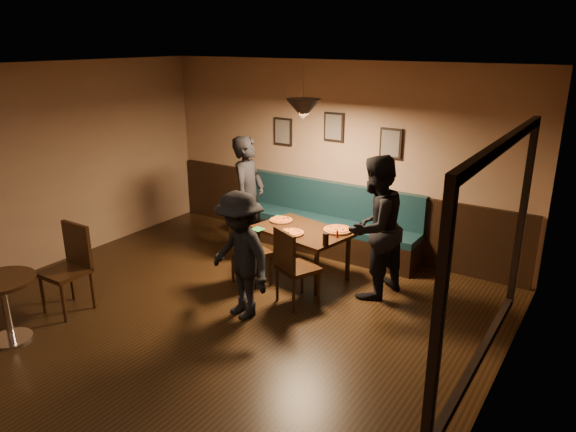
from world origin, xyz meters
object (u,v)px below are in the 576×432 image
object	(u,v)px
dining_table	(302,252)
soda_glass	(326,239)
chair_near_right	(298,266)
cafe_table	(6,310)
cafe_chair_far	(65,270)
diner_front	(240,256)
chair_near_left	(251,250)
diner_left	(249,199)
tabasco_bottle	(337,233)
booth_bench	(323,219)
diner_right	(374,227)

from	to	relation	value
dining_table	soda_glass	bearing A→B (deg)	-20.85
chair_near_right	cafe_table	size ratio (longest dim) A/B	1.34
cafe_chair_far	diner_front	bearing A→B (deg)	-149.93
chair_near_left	diner_left	distance (m)	1.02
soda_glass	dining_table	bearing A→B (deg)	148.19
diner_left	tabasco_bottle	size ratio (longest dim) A/B	16.20
chair_near_left	chair_near_right	xyz separation A→B (m)	(0.79, -0.11, 0.01)
chair_near_left	cafe_chair_far	world-z (taller)	cafe_chair_far
cafe_table	tabasco_bottle	bearing A→B (deg)	53.86
cafe_table	dining_table	bearing A→B (deg)	60.80
diner_front	cafe_chair_far	distance (m)	2.08
tabasco_bottle	booth_bench	bearing A→B (deg)	127.95
diner_right	tabasco_bottle	bearing A→B (deg)	-76.11
chair_near_right	cafe_table	world-z (taller)	chair_near_right
booth_bench	diner_left	bearing A→B (deg)	-132.16
dining_table	diner_right	bearing A→B (deg)	10.85
chair_near_left	diner_front	world-z (taller)	diner_front
dining_table	tabasco_bottle	bearing A→B (deg)	10.09
chair_near_right	chair_near_left	bearing A→B (deg)	-163.59
cafe_table	diner_right	bearing A→B (deg)	48.32
diner_left	soda_glass	distance (m)	1.60
cafe_table	cafe_chair_far	xyz separation A→B (m)	(-0.04, 0.75, 0.16)
diner_front	cafe_chair_far	xyz separation A→B (m)	(-1.78, -1.04, -0.23)
booth_bench	cafe_chair_far	xyz separation A→B (m)	(-1.57, -3.32, 0.02)
cafe_table	cafe_chair_far	distance (m)	0.77
soda_glass	diner_right	bearing A→B (deg)	34.49
diner_right	soda_glass	bearing A→B (deg)	-42.31
dining_table	chair_near_right	xyz separation A→B (m)	(0.38, -0.72, 0.15)
dining_table	diner_left	distance (m)	1.14
chair_near_left	soda_glass	distance (m)	1.02
booth_bench	diner_right	world-z (taller)	diner_right
chair_near_left	diner_left	bearing A→B (deg)	152.05
diner_right	tabasco_bottle	xyz separation A→B (m)	(-0.50, -0.01, -0.18)
dining_table	soda_glass	xyz separation A→B (m)	(0.54, -0.34, 0.41)
dining_table	diner_right	distance (m)	1.18
booth_bench	chair_near_right	world-z (taller)	booth_bench
chair_near_right	soda_glass	xyz separation A→B (m)	(0.16, 0.38, 0.26)
dining_table	tabasco_bottle	world-z (taller)	tabasco_bottle
diner_right	cafe_table	xyz separation A→B (m)	(-2.78, -3.12, -0.53)
booth_bench	dining_table	bearing A→B (deg)	-77.04
cafe_chair_far	booth_bench	bearing A→B (deg)	-115.54
diner_right	cafe_chair_far	distance (m)	3.70
tabasco_bottle	soda_glass	bearing A→B (deg)	-87.35
chair_near_right	diner_left	distance (m)	1.65
cafe_chair_far	diner_right	bearing A→B (deg)	-140.25
soda_glass	tabasco_bottle	size ratio (longest dim) A/B	1.48
chair_near_right	cafe_chair_far	distance (m)	2.73
chair_near_left	tabasco_bottle	distance (m)	1.13
dining_table	tabasco_bottle	size ratio (longest dim) A/B	11.06
cafe_table	booth_bench	bearing A→B (deg)	69.46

